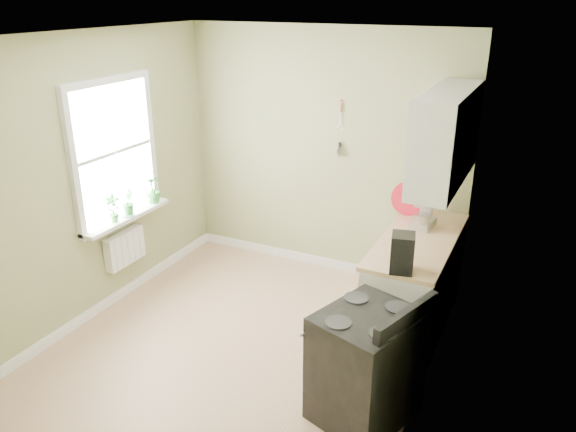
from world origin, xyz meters
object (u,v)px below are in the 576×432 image
at_px(stand_mixer, 424,212).
at_px(kettle, 410,204).
at_px(stove, 366,365).
at_px(coffee_maker, 402,254).

bearing_deg(stand_mixer, kettle, 123.97).
bearing_deg(stove, kettle, 96.51).
height_order(stove, coffee_maker, coffee_maker).
xyz_separation_m(kettle, coffee_maker, (0.26, -1.30, 0.06)).
relative_size(stand_mixer, coffee_maker, 1.11).
xyz_separation_m(stand_mixer, coffee_maker, (0.05, -0.99, 0.00)).
xyz_separation_m(stove, coffee_maker, (0.04, 0.69, 0.62)).
distance_m(stand_mixer, coffee_maker, 0.99).
bearing_deg(kettle, stand_mixer, -56.03).
distance_m(stove, coffee_maker, 0.93).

